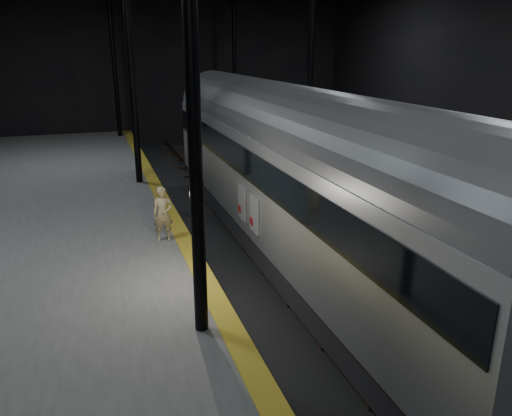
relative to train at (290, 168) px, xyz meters
name	(u,v)px	position (x,y,z in m)	size (l,w,h in m)	color
ground	(298,268)	(0.00, -0.82, -2.91)	(44.00, 44.00, 0.00)	black
platform_left	(24,290)	(-7.50, -0.82, -2.41)	(9.00, 43.80, 1.00)	#52524F
platform_right	(501,226)	(7.50, -0.82, -2.41)	(9.00, 43.80, 1.00)	#52524F
tactile_strip	(190,251)	(-3.25, -0.82, -1.90)	(0.50, 43.80, 0.01)	olive
track	(298,266)	(0.00, -0.82, -2.84)	(2.40, 43.00, 0.24)	#3F3328
train	(290,168)	(0.00, 0.00, 0.00)	(2.92, 19.51, 5.21)	#A1A4A9
woman	(163,214)	(-3.80, 0.22, -1.11)	(0.58, 0.38, 1.59)	tan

